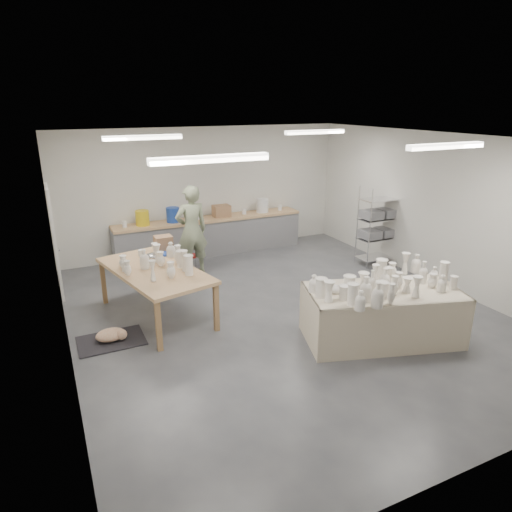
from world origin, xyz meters
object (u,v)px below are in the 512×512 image
work_table (157,266)px  red_stool (189,257)px  drying_table (382,312)px  potter (192,230)px

work_table → red_stool: size_ratio=7.14×
drying_table → potter: potter is taller
work_table → potter: (1.14, 1.65, 0.08)m
drying_table → red_stool: size_ratio=7.26×
work_table → red_stool: bearing=46.2°
work_table → red_stool: work_table is taller
red_stool → work_table: bearing=-120.7°
potter → red_stool: bearing=-93.8°
drying_table → red_stool: bearing=128.9°
drying_table → work_table: size_ratio=1.02×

